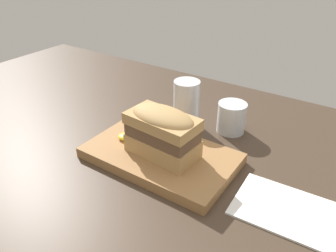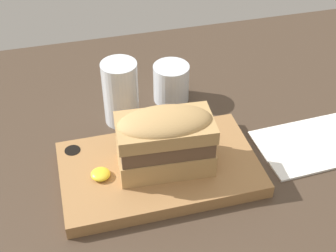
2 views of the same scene
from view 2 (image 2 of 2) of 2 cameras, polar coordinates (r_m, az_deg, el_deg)
dining_table at (r=78.39cm, az=5.06°, el=-5.50°), size 189.50×95.15×2.00cm
serving_board at (r=75.43cm, az=-1.12°, el=-5.25°), size 31.32×18.61×2.35cm
sandwich at (r=70.41cm, az=-0.29°, el=-1.68°), size 15.08×8.86×10.39cm
mustard_dollop at (r=72.55cm, az=-8.17°, el=-6.08°), size 3.00×3.00×1.20cm
water_glass at (r=84.05cm, az=-5.76°, el=3.61°), size 6.36×6.36×12.05cm
wine_glass at (r=90.05cm, az=0.39°, el=5.08°), size 6.88×6.88×7.43cm
napkin at (r=85.35cm, az=17.70°, el=-2.04°), size 21.14×13.61×0.40cm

